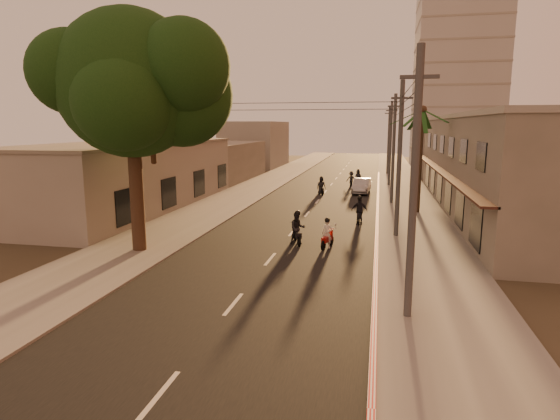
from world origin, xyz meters
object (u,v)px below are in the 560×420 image
Objects in this scene: scooter_mid_a at (297,229)px; scooter_far_a at (321,186)px; palm_tree at (422,116)px; scooter_far_b at (351,179)px; scooter_mid_b at (359,211)px; parked_car at (361,186)px; broadleaf_tree at (139,85)px; scooter_far_c at (358,178)px; scooter_red at (327,235)px.

scooter_mid_a is 18.88m from scooter_far_a.
scooter_far_b is (-5.78, 14.96, -6.40)m from palm_tree.
scooter_mid_b is 0.44× the size of parked_car.
scooter_far_b is (1.44, 25.67, -0.12)m from scooter_mid_a.
scooter_mid_a is at bearing 23.04° from broadleaf_tree.
palm_tree is 4.90× the size of scooter_far_b.
scooter_far_b is 5.27m from parked_car.
palm_tree is 12.61m from parked_car.
scooter_far_b is (8.83, 28.82, -7.73)m from broadleaf_tree.
scooter_far_a is 0.40× the size of parked_car.
scooter_mid_b reaches higher than scooter_far_c.
scooter_far_a reaches higher than scooter_far_c.
scooter_mid_b reaches higher than scooter_far_a.
scooter_mid_b is 19.47m from scooter_far_b.
scooter_mid_b is at bearing -83.85° from scooter_far_b.
scooter_red is at bearing 15.98° from broadleaf_tree.
scooter_far_b is at bearing 111.12° from palm_tree.
scooter_mid_a is at bearing -92.01° from scooter_far_b.
scooter_far_a is 1.05× the size of scooter_far_b.
scooter_far_b is at bearing -98.61° from scooter_far_c.
palm_tree is 4.33× the size of scooter_mid_a.
scooter_mid_b is at bearing -90.46° from scooter_far_a.
scooter_red is at bearing -76.12° from scooter_far_c.
scooter_red is 26.21m from scooter_far_b.
parked_car is (2.72, 20.57, -0.16)m from scooter_mid_a.
scooter_far_c is (2.09, 27.20, -0.08)m from scooter_mid_a.
palm_tree is at bearing -63.31° from scooter_far_a.
parked_car is at bearing 114.51° from palm_tree.
scooter_far_a is at bearing -95.47° from scooter_far_c.
scooter_far_c is at bearing 51.40° from scooter_far_a.
scooter_far_a is at bearing -151.99° from parked_car.
scooter_far_a reaches higher than parked_car.
scooter_far_b is at bearing 67.42° from scooter_mid_a.
scooter_far_b is 0.38× the size of parked_car.
broadleaf_tree reaches higher than scooter_far_b.
scooter_mid_a is at bearing -118.65° from scooter_mid_b.
scooter_mid_b is 1.15× the size of scooter_far_b.
scooter_far_c is at bearing 66.22° from scooter_mid_a.
palm_tree is 1.88× the size of parked_car.
broadleaf_tree is 6.39× the size of scooter_mid_a.
scooter_far_a is 8.89m from scooter_far_c.
scooter_far_b is at bearing 105.59° from scooter_red.
scooter_mid_a is 1.10× the size of scooter_far_c.
scooter_far_a is (-4.09, 12.58, -0.05)m from scooter_mid_b.
parked_car is at bearing 89.35° from scooter_mid_b.
scooter_mid_a reaches higher than scooter_far_c.
broadleaf_tree is 2.77× the size of parked_car.
scooter_mid_b is at bearing 41.87° from broadleaf_tree.
scooter_far_c is at bearing 67.92° from scooter_far_b.
scooter_mid_a is 7.01m from scooter_mid_b.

